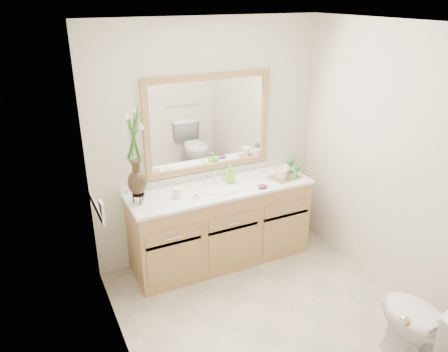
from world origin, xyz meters
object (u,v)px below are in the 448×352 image
tumbler (177,193)px  flower_vase (134,143)px  soap_bottle (230,175)px  tray (285,177)px  toilet (425,328)px

tumbler → flower_vase: bearing=172.6°
flower_vase → soap_bottle: size_ratio=5.20×
tumbler → tray: bearing=-2.0°
flower_vase → tray: flower_vase is taller
soap_bottle → tray: soap_bottle is taller
flower_vase → tumbler: bearing=-7.4°
flower_vase → soap_bottle: bearing=2.7°
tumbler → soap_bottle: 0.60m
soap_bottle → tray: size_ratio=0.52×
tumbler → soap_bottle: (0.60, 0.09, 0.04)m
soap_bottle → tray: (0.57, -0.13, -0.07)m
flower_vase → soap_bottle: flower_vase is taller
flower_vase → tray: bearing=-3.3°
toilet → tumbler: size_ratio=8.19×
toilet → tray: 1.93m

